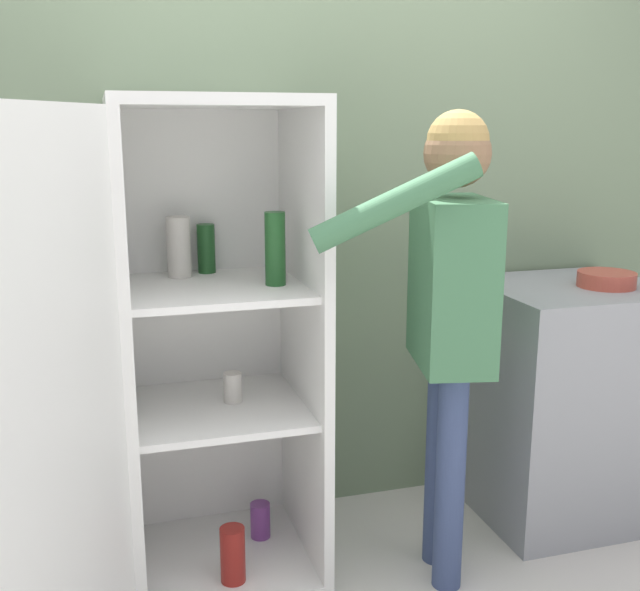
% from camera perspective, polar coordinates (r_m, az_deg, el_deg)
% --- Properties ---
extents(wall_back, '(7.00, 0.06, 2.55)m').
position_cam_1_polar(wall_back, '(2.88, -1.85, 7.67)').
color(wall_back, gray).
rests_on(wall_back, ground_plane).
extents(refrigerator, '(1.00, 1.17, 1.62)m').
position_cam_1_polar(refrigerator, '(2.46, -10.15, -4.53)').
color(refrigerator, white).
rests_on(refrigerator, ground_plane).
extents(person, '(0.67, 0.50, 1.58)m').
position_cam_1_polar(person, '(2.45, 9.83, 0.46)').
color(person, '#384770').
rests_on(person, ground_plane).
extents(counter, '(0.69, 0.62, 0.93)m').
position_cam_1_polar(counter, '(3.16, 18.17, -7.57)').
color(counter, gray).
rests_on(counter, ground_plane).
extents(bowl, '(0.22, 0.22, 0.06)m').
position_cam_1_polar(bowl, '(3.04, 20.99, 1.16)').
color(bowl, '#B24738').
rests_on(bowl, counter).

